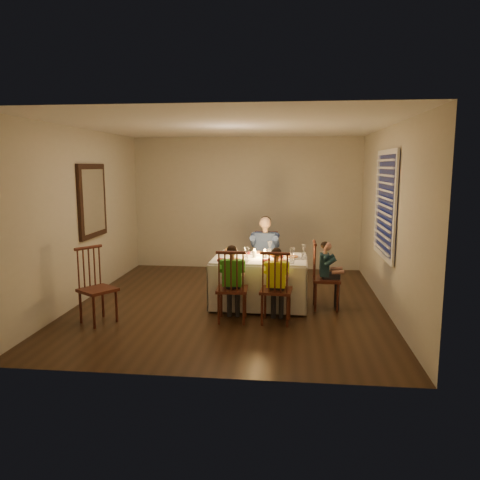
# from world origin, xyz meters

# --- Properties ---
(ground) EXTENTS (5.00, 5.00, 0.00)m
(ground) POSITION_xyz_m (0.00, 0.00, 0.00)
(ground) COLOR black
(ground) RESTS_ON ground
(wall_left) EXTENTS (0.02, 5.00, 2.60)m
(wall_left) POSITION_xyz_m (-2.25, 0.00, 1.30)
(wall_left) COLOR #BCB5A0
(wall_left) RESTS_ON ground
(wall_right) EXTENTS (0.02, 5.00, 2.60)m
(wall_right) POSITION_xyz_m (2.25, 0.00, 1.30)
(wall_right) COLOR #BCB5A0
(wall_right) RESTS_ON ground
(wall_back) EXTENTS (4.50, 0.02, 2.60)m
(wall_back) POSITION_xyz_m (0.00, 2.50, 1.30)
(wall_back) COLOR #BCB5A0
(wall_back) RESTS_ON ground
(ceiling) EXTENTS (5.00, 5.00, 0.00)m
(ceiling) POSITION_xyz_m (0.00, 0.00, 2.60)
(ceiling) COLOR white
(ceiling) RESTS_ON wall_back
(dining_table) EXTENTS (1.40, 1.03, 0.69)m
(dining_table) POSITION_xyz_m (0.44, -0.04, 0.51)
(dining_table) COLOR silver
(dining_table) RESTS_ON ground
(chair_adult) EXTENTS (0.42, 0.41, 0.98)m
(chair_adult) POSITION_xyz_m (0.47, 0.74, 0.00)
(chair_adult) COLOR #3C1C10
(chair_adult) RESTS_ON ground
(chair_near_left) EXTENTS (0.42, 0.40, 0.98)m
(chair_near_left) POSITION_xyz_m (0.12, -0.79, 0.00)
(chair_near_left) COLOR #3C1C10
(chair_near_left) RESTS_ON ground
(chair_near_right) EXTENTS (0.43, 0.41, 0.98)m
(chair_near_right) POSITION_xyz_m (0.70, -0.79, 0.00)
(chair_near_right) COLOR #3C1C10
(chair_near_right) RESTS_ON ground
(chair_end) EXTENTS (0.38, 0.40, 0.98)m
(chair_end) POSITION_xyz_m (1.40, -0.10, 0.00)
(chair_end) COLOR #3C1C10
(chair_end) RESTS_ON ground
(chair_extra) EXTENTS (0.56, 0.56, 1.00)m
(chair_extra) POSITION_xyz_m (-1.61, -1.04, 0.00)
(chair_extra) COLOR #3C1C10
(chair_extra) RESTS_ON ground
(adult) EXTENTS (0.47, 0.44, 1.24)m
(adult) POSITION_xyz_m (0.47, 0.74, 0.00)
(adult) COLOR navy
(adult) RESTS_ON ground
(child_green) EXTENTS (0.34, 0.31, 1.03)m
(child_green) POSITION_xyz_m (0.12, -0.79, 0.00)
(child_green) COLOR green
(child_green) RESTS_ON ground
(child_yellow) EXTENTS (0.34, 0.32, 1.01)m
(child_yellow) POSITION_xyz_m (0.70, -0.79, 0.00)
(child_yellow) COLOR #F7FD1B
(child_yellow) RESTS_ON ground
(child_teal) EXTENTS (0.28, 0.30, 0.98)m
(child_teal) POSITION_xyz_m (1.40, -0.10, 0.00)
(child_teal) COLOR #17313A
(child_teal) RESTS_ON ground
(setting_adult) EXTENTS (0.27, 0.27, 0.02)m
(setting_adult) POSITION_xyz_m (0.40, 0.22, 0.73)
(setting_adult) COLOR white
(setting_adult) RESTS_ON dining_table
(setting_green) EXTENTS (0.27, 0.27, 0.02)m
(setting_green) POSITION_xyz_m (0.10, -0.35, 0.73)
(setting_green) COLOR white
(setting_green) RESTS_ON dining_table
(setting_yellow) EXTENTS (0.27, 0.27, 0.02)m
(setting_yellow) POSITION_xyz_m (0.74, -0.32, 0.73)
(setting_yellow) COLOR white
(setting_yellow) RESTS_ON dining_table
(setting_teal) EXTENTS (0.27, 0.27, 0.02)m
(setting_teal) POSITION_xyz_m (0.90, -0.04, 0.73)
(setting_teal) COLOR white
(setting_teal) RESTS_ON dining_table
(candle_left) EXTENTS (0.06, 0.06, 0.10)m
(candle_left) POSITION_xyz_m (0.36, -0.04, 0.77)
(candle_left) COLOR silver
(candle_left) RESTS_ON dining_table
(candle_right) EXTENTS (0.06, 0.06, 0.10)m
(candle_right) POSITION_xyz_m (0.51, -0.04, 0.77)
(candle_right) COLOR silver
(candle_right) RESTS_ON dining_table
(squash) EXTENTS (0.09, 0.09, 0.09)m
(squash) POSITION_xyz_m (-0.07, 0.26, 0.76)
(squash) COLOR yellow
(squash) RESTS_ON dining_table
(orange_fruit) EXTENTS (0.08, 0.08, 0.08)m
(orange_fruit) POSITION_xyz_m (0.63, 0.00, 0.76)
(orange_fruit) COLOR orange
(orange_fruit) RESTS_ON dining_table
(serving_bowl) EXTENTS (0.28, 0.28, 0.06)m
(serving_bowl) POSITION_xyz_m (-0.03, 0.19, 0.75)
(serving_bowl) COLOR white
(serving_bowl) RESTS_ON dining_table
(wall_mirror) EXTENTS (0.06, 0.95, 1.15)m
(wall_mirror) POSITION_xyz_m (-2.22, 0.30, 1.50)
(wall_mirror) COLOR black
(wall_mirror) RESTS_ON wall_left
(window_blinds) EXTENTS (0.07, 1.34, 1.54)m
(window_blinds) POSITION_xyz_m (2.21, 0.10, 1.50)
(window_blinds) COLOR #0C1233
(window_blinds) RESTS_ON wall_right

